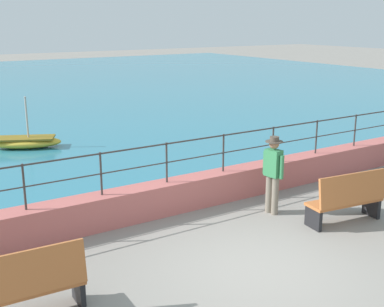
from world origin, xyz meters
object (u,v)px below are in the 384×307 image
boat_0 (26,142)px  person_walking (273,171)px  bench_main (24,286)px  bench_far (348,198)px

boat_0 → person_walking: bearing=-70.6°
bench_main → bench_far: (6.65, -0.02, 0.00)m
bench_main → person_walking: bearing=12.6°
person_walking → boat_0: 9.24m
bench_main → person_walking: size_ratio=0.99×
boat_0 → bench_far: bearing=-68.2°
bench_main → boat_0: boat_0 is taller
bench_main → bench_far: 6.65m
bench_far → boat_0: (-4.00, 9.99, -0.30)m
bench_far → bench_main: bearing=179.8°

